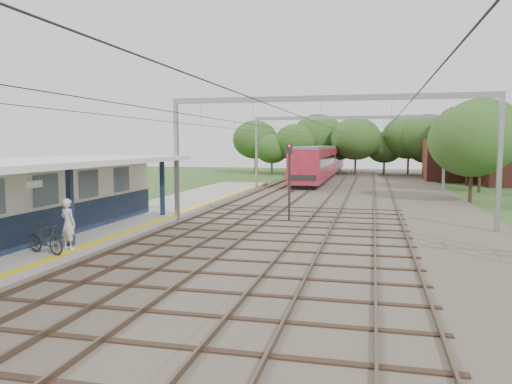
% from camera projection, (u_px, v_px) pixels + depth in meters
% --- Properties ---
extents(ground, '(160.00, 160.00, 0.00)m').
position_uv_depth(ground, '(138.00, 314.00, 13.07)').
color(ground, '#2D4C1E').
rests_on(ground, ground).
extents(ballast_bed, '(18.00, 90.00, 0.10)m').
position_uv_depth(ballast_bed, '(348.00, 197.00, 41.22)').
color(ballast_bed, '#473D33').
rests_on(ballast_bed, ground).
extents(platform, '(5.00, 52.00, 0.35)m').
position_uv_depth(platform, '(129.00, 219.00, 28.33)').
color(platform, gray).
rests_on(platform, ground).
extents(yellow_stripe, '(0.45, 52.00, 0.01)m').
position_uv_depth(yellow_stripe, '(166.00, 218.00, 27.80)').
color(yellow_stripe, yellow).
rests_on(yellow_stripe, platform).
extents(station_building, '(3.41, 18.00, 3.40)m').
position_uv_depth(station_building, '(23.00, 199.00, 21.68)').
color(station_building, beige).
rests_on(station_building, platform).
extents(canopy, '(6.40, 20.00, 3.44)m').
position_uv_depth(canopy, '(28.00, 164.00, 20.31)').
color(canopy, '#121E39').
rests_on(canopy, platform).
extents(rail_tracks, '(11.80, 88.00, 0.15)m').
position_uv_depth(rail_tracks, '(318.00, 195.00, 41.78)').
color(rail_tracks, brown).
rests_on(rail_tracks, ballast_bed).
extents(catenary_system, '(17.22, 88.00, 7.00)m').
position_uv_depth(catenary_system, '(338.00, 129.00, 36.27)').
color(catenary_system, gray).
rests_on(catenary_system, ground).
extents(tree_band, '(31.72, 30.88, 8.82)m').
position_uv_depth(tree_band, '(358.00, 140.00, 67.07)').
color(tree_band, '#382619').
rests_on(tree_band, ground).
extents(house_far, '(8.00, 6.12, 8.66)m').
position_uv_depth(house_far, '(460.00, 154.00, 59.50)').
color(house_far, brown).
rests_on(house_far, ground).
extents(person, '(0.85, 0.70, 2.00)m').
position_uv_depth(person, '(68.00, 224.00, 19.42)').
color(person, silver).
rests_on(person, platform).
extents(bicycle, '(1.99, 1.07, 1.15)m').
position_uv_depth(bicycle, '(45.00, 239.00, 18.60)').
color(bicycle, black).
rests_on(bicycle, platform).
extents(train, '(3.12, 38.88, 4.09)m').
position_uv_depth(train, '(323.00, 161.00, 65.37)').
color(train, black).
rests_on(train, ballast_bed).
extents(signal_post, '(0.33, 0.29, 4.48)m').
position_uv_depth(signal_post, '(289.00, 173.00, 28.04)').
color(signal_post, black).
rests_on(signal_post, ground).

